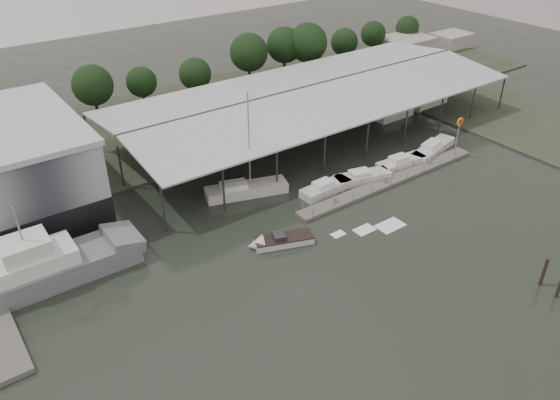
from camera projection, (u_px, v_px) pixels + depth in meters
ground at (355, 269)px, 52.60m from camera, size 200.00×200.00×0.00m
land_strip_far at (164, 125)px, 81.56m from camera, size 140.00×30.00×0.30m
land_strip_east at (532, 124)px, 81.96m from camera, size 20.00×60.00×0.30m
covered_boat_shed at (313, 90)px, 77.24m from camera, size 58.24×24.00×6.96m
floating_dock at (390, 181)px, 66.90m from camera, size 28.00×2.00×1.40m
shell_fuel_sign at (459, 129)px, 70.96m from camera, size 1.10×0.18×5.55m
distant_commercial_buildings at (420, 45)px, 112.04m from camera, size 22.00×8.00×4.00m
grey_trawler at (45, 268)px, 50.19m from camera, size 17.82×4.94×8.84m
white_sailboat at (245, 190)px, 64.19m from camera, size 9.98×5.40×12.76m
speedboat_underway at (278, 241)px, 55.78m from camera, size 17.10×7.62×2.00m
moored_cruiser_0 at (326, 188)px, 64.56m from camera, size 6.69×2.46×1.70m
moored_cruiser_1 at (362, 177)px, 66.82m from camera, size 7.43×3.87×1.70m
moored_cruiser_2 at (401, 163)px, 70.12m from camera, size 7.08×2.62×1.70m
moored_cruiser_3 at (433, 148)px, 73.63m from camera, size 8.92×4.18×1.70m
horizon_tree_line at (270, 52)px, 93.98m from camera, size 71.32×9.57×10.23m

